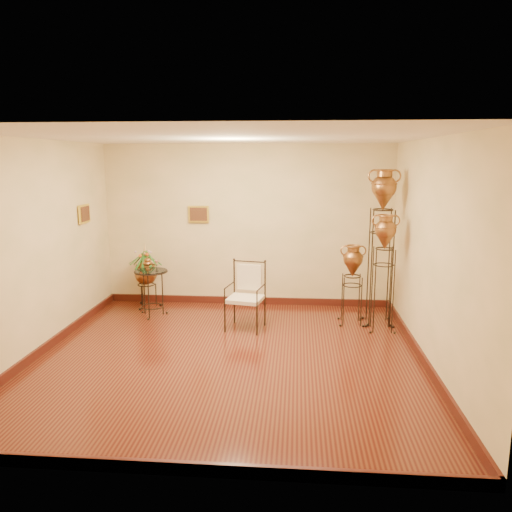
# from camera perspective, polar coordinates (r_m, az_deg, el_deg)

# --- Properties ---
(ground) EXTENTS (5.00, 5.00, 0.00)m
(ground) POSITION_cam_1_polar(r_m,az_deg,el_deg) (6.64, -3.15, -11.48)
(ground) COLOR #5C2915
(ground) RESTS_ON ground
(room_shell) EXTENTS (5.02, 5.02, 2.81)m
(room_shell) POSITION_cam_1_polar(r_m,az_deg,el_deg) (6.20, -3.36, 3.51)
(room_shell) COLOR beige
(room_shell) RESTS_ON ground
(amphora_tall) EXTENTS (0.48, 0.48, 2.42)m
(amphora_tall) POSITION_cam_1_polar(r_m,az_deg,el_deg) (7.86, 14.11, 1.13)
(amphora_tall) COLOR black
(amphora_tall) RESTS_ON ground
(amphora_mid) EXTENTS (0.45, 0.45, 1.77)m
(amphora_mid) POSITION_cam_1_polar(r_m,az_deg,el_deg) (7.63, 14.36, -1.79)
(amphora_mid) COLOR black
(amphora_mid) RESTS_ON ground
(amphora_short) EXTENTS (0.48, 0.48, 1.27)m
(amphora_short) POSITION_cam_1_polar(r_m,az_deg,el_deg) (7.89, 10.92, -3.18)
(amphora_short) COLOR black
(amphora_short) RESTS_ON ground
(planter_urn) EXTENTS (0.73, 0.73, 1.16)m
(planter_urn) POSITION_cam_1_polar(r_m,az_deg,el_deg) (8.83, -12.49, -1.64)
(planter_urn) COLOR black
(planter_urn) RESTS_ON ground
(armchair) EXTENTS (0.66, 0.63, 1.02)m
(armchair) POSITION_cam_1_polar(r_m,az_deg,el_deg) (7.53, -1.24, -4.63)
(armchair) COLOR black
(armchair) RESTS_ON ground
(side_table) EXTENTS (0.62, 0.62, 0.97)m
(side_table) POSITION_cam_1_polar(r_m,az_deg,el_deg) (8.36, -11.84, -4.06)
(side_table) COLOR black
(side_table) RESTS_ON ground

